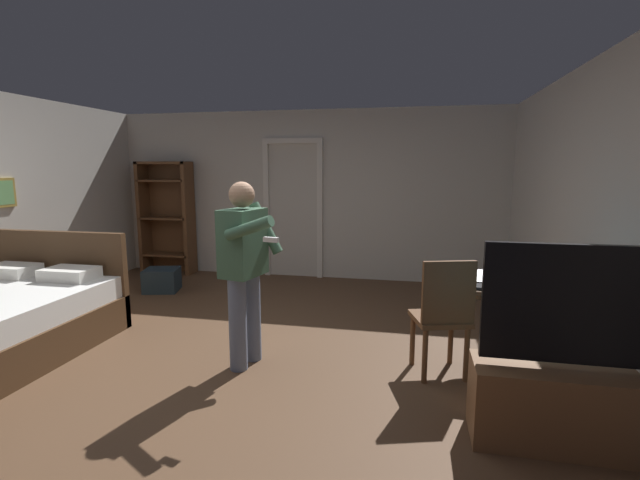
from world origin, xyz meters
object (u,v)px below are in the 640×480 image
Objects in this scene: laptop at (494,283)px; wooden_chair at (443,313)px; tv_flatscreen at (584,392)px; suitcase_dark at (162,280)px; bookshelf at (167,213)px; bottle_on_table at (517,280)px; side_table at (495,314)px; person_blue_shirt at (245,263)px.

wooden_chair is (-0.41, -0.23, -0.21)m from laptop.
tv_flatscreen is 3.69× the size of laptop.
wooden_chair is (-0.78, 0.79, 0.19)m from tv_flatscreen.
suitcase_dark is (-4.05, 1.66, -0.60)m from laptop.
tv_flatscreen is at bearing -37.27° from bookshelf.
tv_flatscreen is 2.93× the size of suitcase_dark.
wooden_chair is at bearing -41.41° from suitcase_dark.
bottle_on_table is (0.17, -0.04, 0.04)m from laptop.
side_table is at bearing -35.62° from suitcase_dark.
bookshelf is at bearing 149.57° from side_table.
wooden_chair reaches higher than side_table.
bookshelf reaches higher than side_table.
bookshelf reaches higher than wooden_chair.
bookshelf is 5.09× the size of laptop.
side_table is 3.08× the size of bottle_on_table.
laptop is at bearing -31.01° from bookshelf.
wooden_chair reaches higher than suitcase_dark.
bottle_on_table is 4.59m from suitcase_dark.
laptop reaches higher than side_table.
tv_flatscreen reaches higher than bottle_on_table.
bottle_on_table is at bearing 101.76° from tv_flatscreen.
tv_flatscreen is 5.17m from suitcase_dark.
wooden_chair is 2.24× the size of suitcase_dark.
bottle_on_table reaches higher than suitcase_dark.
tv_flatscreen is 1.31× the size of wooden_chair.
person_blue_shirt is at bearing -58.76° from suitcase_dark.
laptop is at bearing 167.97° from bottle_on_table.
side_table reaches higher than suitcase_dark.
person_blue_shirt is at bearing 164.12° from tv_flatscreen.
person_blue_shirt is at bearing -171.02° from laptop.
bookshelf is 2.55× the size of side_table.
laptop is (-0.38, 1.01, 0.40)m from tv_flatscreen.
bookshelf is 3.95m from person_blue_shirt.
tv_flatscreen is 2.58m from person_blue_shirt.
suitcase_dark is (0.50, -1.08, -0.81)m from bookshelf.
laptop reaches higher than suitcase_dark.
side_table is (-0.34, 1.06, 0.12)m from tv_flatscreen.
tv_flatscreen is 0.82× the size of person_blue_shirt.
bottle_on_table is 0.14× the size of person_blue_shirt.
person_blue_shirt is at bearing -172.65° from bottle_on_table.
bookshelf is 7.85× the size of bottle_on_table.
person_blue_shirt is 3.59× the size of suitcase_dark.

